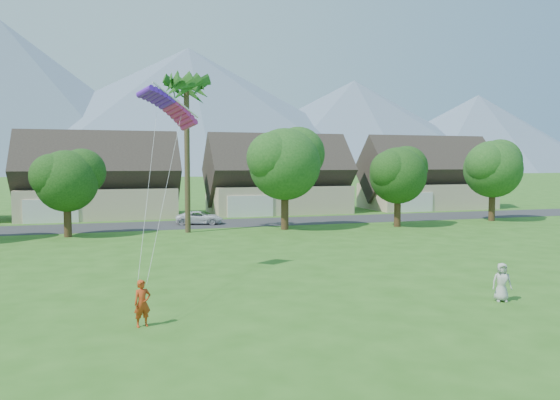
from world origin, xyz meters
name	(u,v)px	position (x,y,z in m)	size (l,w,h in m)	color
ground	(374,341)	(0.00, 0.00, 0.00)	(500.00, 500.00, 0.00)	#2D6019
street	(202,224)	(0.00, 34.00, 0.01)	(90.00, 7.00, 0.01)	#2D2D30
kite_flyer	(142,303)	(-6.88, 3.76, 0.81)	(0.59, 0.39, 1.62)	#B73914
watcher	(502,282)	(7.23, 2.96, 0.78)	(0.77, 0.50, 1.57)	#B3B2AE
parked_car	(200,218)	(-0.21, 34.00, 0.59)	(1.95, 4.22, 1.17)	silver
mountain_ridge	(149,114)	(10.40, 260.00, 29.07)	(540.00, 240.00, 70.00)	slate
houses_row	(193,183)	(0.49, 42.99, 3.44)	(72.75, 8.19, 8.86)	beige
tree_row	(199,171)	(-1.14, 27.92, 4.89)	(62.27, 6.67, 8.45)	#47301C
fan_palm	(186,84)	(-2.00, 28.50, 11.80)	(3.00, 3.00, 13.80)	#4C3D26
parafoil_kite	(169,105)	(-5.02, 12.20, 8.45)	(3.36, 1.57, 0.50)	#5F1AC8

